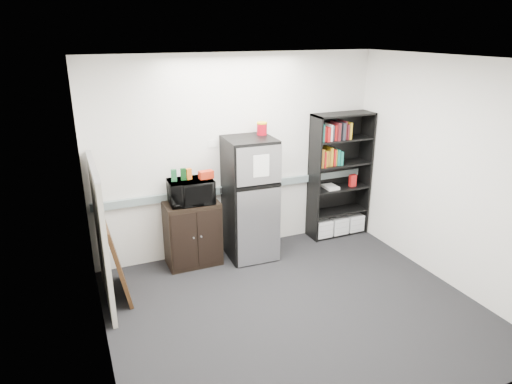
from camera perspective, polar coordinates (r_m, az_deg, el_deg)
floor at (r=5.30m, az=4.94°, el=-14.40°), size 4.00×4.00×0.00m
wall_back at (r=6.20m, az=-2.27°, el=4.57°), size 4.00×0.02×2.70m
wall_right at (r=5.87m, az=22.89°, el=2.12°), size 0.02×3.50×2.70m
wall_left at (r=4.18m, az=-19.59°, el=-4.29°), size 0.02×3.50×2.70m
ceiling at (r=4.41m, az=6.00°, el=16.12°), size 4.00×3.50×0.02m
electrical_raceway at (r=6.31m, az=-2.12°, el=0.56°), size 3.92×0.05×0.10m
wall_note at (r=6.04m, az=-5.40°, el=6.03°), size 0.14×0.00×0.10m
bookshelf at (r=6.85m, az=10.38°, el=1.91°), size 0.90×0.34×1.85m
cubicle_partition at (r=5.39m, az=-18.81°, el=-5.02°), size 0.06×1.30×1.62m
cabinet at (r=6.08m, az=-7.92°, el=-5.13°), size 0.70×0.46×0.87m
microwave at (r=5.84m, az=-8.15°, el=0.06°), size 0.57×0.40×0.31m
snack_box_a at (r=5.76m, az=-10.23°, el=2.06°), size 0.08×0.06×0.15m
snack_box_b at (r=5.79m, az=-9.06°, el=2.21°), size 0.08×0.06×0.15m
snack_box_c at (r=5.80m, az=-8.43°, el=2.24°), size 0.08×0.07×0.14m
snack_bag at (r=5.82m, az=-6.26°, el=2.18°), size 0.19×0.11×0.10m
refrigerator at (r=6.09m, az=-0.76°, el=-0.88°), size 0.64×0.67×1.66m
coffee_can at (r=6.03m, az=0.74°, el=8.05°), size 0.14×0.14×0.19m
framed_poster at (r=5.54m, az=-17.08°, el=-7.88°), size 0.21×0.75×0.96m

